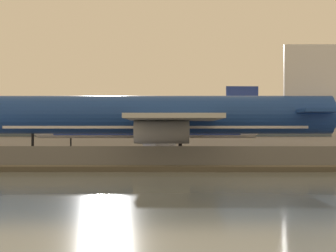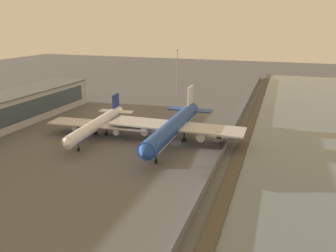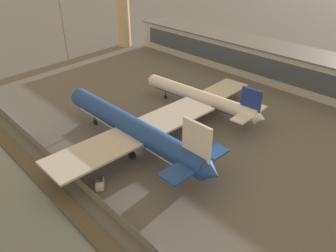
{
  "view_description": "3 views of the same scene",
  "coord_description": "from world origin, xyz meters",
  "px_view_note": "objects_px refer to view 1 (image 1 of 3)",
  "views": [
    {
      "loc": [
        1.7,
        -82.82,
        3.79
      ],
      "look_at": [
        0.41,
        2.52,
        4.49
      ],
      "focal_mm": 70.0,
      "sensor_mm": 36.0,
      "label": 1
    },
    {
      "loc": [
        -92.51,
        -29.66,
        36.1
      ],
      "look_at": [
        1.83,
        3.18,
        4.75
      ],
      "focal_mm": 35.0,
      "sensor_mm": 36.0,
      "label": 2
    },
    {
      "loc": [
        51.58,
        -37.96,
        43.15
      ],
      "look_at": [
        2.38,
        8.63,
        4.18
      ],
      "focal_mm": 35.0,
      "sensor_mm": 36.0,
      "label": 3
    }
  ],
  "objects_px": {
    "cargo_jet_blue": "(161,116)",
    "baggage_tug": "(214,159)",
    "ops_van": "(160,150)",
    "passenger_jet_white": "(151,128)"
  },
  "relations": [
    {
      "from": "cargo_jet_blue",
      "to": "baggage_tug",
      "type": "bearing_deg",
      "value": -65.99
    },
    {
      "from": "cargo_jet_blue",
      "to": "ops_van",
      "type": "xyz_separation_m",
      "value": [
        -0.27,
        6.23,
        -4.43
      ]
    },
    {
      "from": "passenger_jet_white",
      "to": "ops_van",
      "type": "bearing_deg",
      "value": -83.97
    },
    {
      "from": "ops_van",
      "to": "cargo_jet_blue",
      "type": "bearing_deg",
      "value": -87.53
    },
    {
      "from": "baggage_tug",
      "to": "cargo_jet_blue",
      "type": "bearing_deg",
      "value": 114.01
    },
    {
      "from": "passenger_jet_white",
      "to": "ops_van",
      "type": "relative_size",
      "value": 7.37
    },
    {
      "from": "passenger_jet_white",
      "to": "ops_van",
      "type": "distance_m",
      "value": 19.92
    },
    {
      "from": "passenger_jet_white",
      "to": "ops_van",
      "type": "height_order",
      "value": "passenger_jet_white"
    },
    {
      "from": "baggage_tug",
      "to": "ops_van",
      "type": "relative_size",
      "value": 0.64
    },
    {
      "from": "cargo_jet_blue",
      "to": "passenger_jet_white",
      "type": "xyz_separation_m",
      "value": [
        -2.33,
        25.79,
        -1.33
      ]
    }
  ]
}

